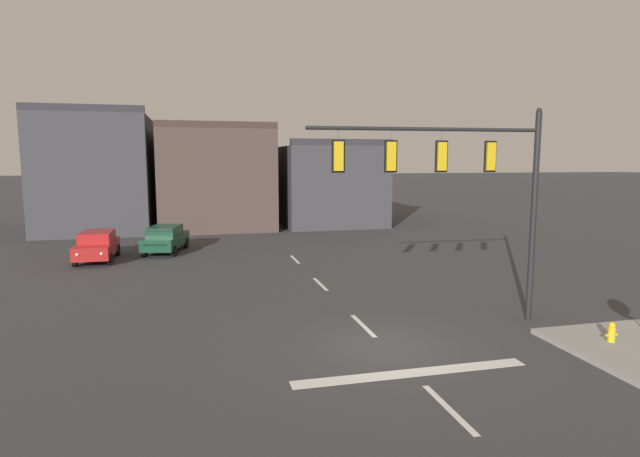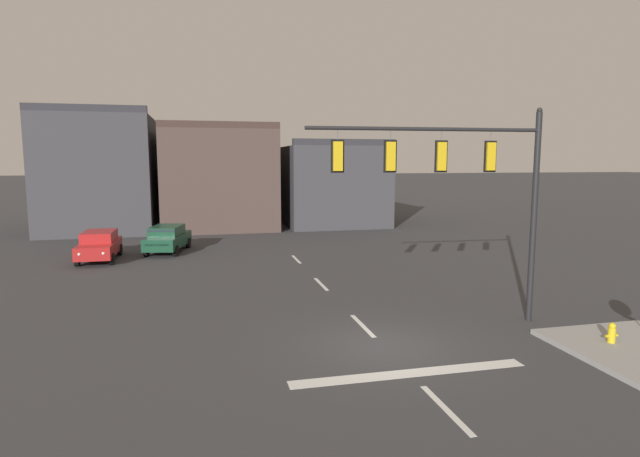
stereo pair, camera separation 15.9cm
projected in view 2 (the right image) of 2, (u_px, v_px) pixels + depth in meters
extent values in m
plane|color=#353538|center=(383.00, 346.00, 15.28)|extent=(400.00, 400.00, 0.00)
cube|color=silver|center=(410.00, 373.00, 13.35)|extent=(6.40, 0.50, 0.01)
cube|color=silver|center=(446.00, 409.00, 11.42)|extent=(0.16, 2.40, 0.01)
cube|color=silver|center=(363.00, 326.00, 17.21)|extent=(0.16, 2.40, 0.01)
cube|color=silver|center=(321.00, 284.00, 23.00)|extent=(0.16, 2.40, 0.01)
cube|color=silver|center=(296.00, 259.00, 28.80)|extent=(0.16, 2.40, 0.01)
cylinder|color=black|center=(534.00, 219.00, 17.35)|extent=(0.20, 0.20, 7.06)
cylinder|color=black|center=(426.00, 129.00, 16.31)|extent=(7.79, 0.57, 0.12)
sphere|color=black|center=(540.00, 110.00, 16.89)|extent=(0.18, 0.18, 0.18)
cylinder|color=#56565B|center=(491.00, 137.00, 16.71)|extent=(0.03, 0.03, 0.35)
cube|color=gold|center=(490.00, 157.00, 16.79)|extent=(0.31, 0.26, 0.90)
sphere|color=red|center=(488.00, 148.00, 16.88)|extent=(0.20, 0.20, 0.20)
sphere|color=#2D2314|center=(488.00, 157.00, 16.92)|extent=(0.20, 0.20, 0.20)
sphere|color=black|center=(487.00, 165.00, 16.96)|extent=(0.20, 0.20, 0.20)
cube|color=black|center=(490.00, 157.00, 16.77)|extent=(0.42, 0.05, 1.02)
cylinder|color=#56565B|center=(441.00, 137.00, 16.42)|extent=(0.03, 0.03, 0.35)
cube|color=gold|center=(441.00, 156.00, 16.51)|extent=(0.31, 0.26, 0.90)
sphere|color=red|center=(439.00, 148.00, 16.60)|extent=(0.20, 0.20, 0.20)
sphere|color=#2D2314|center=(439.00, 156.00, 16.63)|extent=(0.20, 0.20, 0.20)
sphere|color=black|center=(439.00, 165.00, 16.67)|extent=(0.20, 0.20, 0.20)
cube|color=black|center=(441.00, 156.00, 16.49)|extent=(0.42, 0.05, 1.02)
cylinder|color=#56565B|center=(390.00, 136.00, 16.13)|extent=(0.03, 0.03, 0.35)
cube|color=gold|center=(390.00, 156.00, 16.22)|extent=(0.31, 0.26, 0.90)
sphere|color=red|center=(389.00, 147.00, 16.31)|extent=(0.20, 0.20, 0.20)
sphere|color=#2D2314|center=(389.00, 156.00, 16.34)|extent=(0.20, 0.20, 0.20)
sphere|color=black|center=(389.00, 165.00, 16.38)|extent=(0.20, 0.20, 0.20)
cube|color=black|center=(390.00, 156.00, 16.20)|extent=(0.42, 0.05, 1.02)
cylinder|color=#56565B|center=(337.00, 136.00, 15.84)|extent=(0.03, 0.03, 0.35)
cube|color=gold|center=(337.00, 156.00, 15.93)|extent=(0.31, 0.26, 0.90)
sphere|color=red|center=(337.00, 147.00, 16.02)|extent=(0.20, 0.20, 0.20)
sphere|color=#2D2314|center=(337.00, 156.00, 16.05)|extent=(0.20, 0.20, 0.20)
sphere|color=black|center=(336.00, 165.00, 16.09)|extent=(0.20, 0.20, 0.20)
cube|color=black|center=(338.00, 156.00, 15.91)|extent=(0.42, 0.05, 1.02)
cube|color=#A81E1E|center=(99.00, 248.00, 28.41)|extent=(1.81, 4.40, 0.70)
cube|color=#A81E1E|center=(99.00, 236.00, 28.47)|extent=(1.60, 2.47, 0.56)
cube|color=#2D3842|center=(97.00, 239.00, 27.74)|extent=(1.52, 0.25, 0.47)
cube|color=#2D3842|center=(103.00, 234.00, 29.60)|extent=(1.52, 0.22, 0.46)
cylinder|color=black|center=(112.00, 259.00, 27.25)|extent=(0.22, 0.64, 0.64)
cylinder|color=black|center=(77.00, 260.00, 26.87)|extent=(0.22, 0.64, 0.64)
cylinder|color=black|center=(120.00, 250.00, 30.05)|extent=(0.22, 0.64, 0.64)
cylinder|color=black|center=(89.00, 251.00, 29.67)|extent=(0.22, 0.64, 0.64)
sphere|color=silver|center=(103.00, 253.00, 26.43)|extent=(0.16, 0.16, 0.16)
sphere|color=silver|center=(79.00, 254.00, 26.17)|extent=(0.16, 0.16, 0.16)
cube|color=maroon|center=(106.00, 241.00, 30.50)|extent=(1.37, 0.04, 0.12)
cube|color=#143D28|center=(168.00, 240.00, 31.04)|extent=(2.72, 4.69, 0.70)
cube|color=#143D28|center=(167.00, 230.00, 30.81)|extent=(2.10, 2.75, 0.56)
cube|color=#2D3842|center=(170.00, 229.00, 31.57)|extent=(1.54, 0.57, 0.47)
cube|color=#2D3842|center=(161.00, 234.00, 29.66)|extent=(1.53, 0.54, 0.46)
cylinder|color=black|center=(161.00, 243.00, 32.52)|extent=(0.35, 0.67, 0.64)
cylinder|color=black|center=(188.00, 243.00, 32.54)|extent=(0.35, 0.67, 0.64)
cylinder|color=black|center=(146.00, 251.00, 29.64)|extent=(0.35, 0.67, 0.64)
cylinder|color=black|center=(176.00, 251.00, 29.66)|extent=(0.35, 0.67, 0.64)
sphere|color=silver|center=(169.00, 235.00, 33.19)|extent=(0.16, 0.16, 0.16)
sphere|color=silver|center=(186.00, 235.00, 33.20)|extent=(0.16, 0.16, 0.16)
cube|color=maroon|center=(157.00, 245.00, 28.87)|extent=(1.34, 0.34, 0.12)
cylinder|color=gold|center=(611.00, 337.00, 15.18)|extent=(0.22, 0.22, 0.55)
cylinder|color=gold|center=(611.00, 346.00, 15.21)|extent=(0.30, 0.30, 0.10)
sphere|color=gold|center=(612.00, 326.00, 15.13)|extent=(0.20, 0.20, 0.20)
cylinder|color=gold|center=(607.00, 336.00, 15.14)|extent=(0.10, 0.08, 0.08)
cylinder|color=gold|center=(616.00, 335.00, 15.21)|extent=(0.10, 0.08, 0.08)
cube|color=#38383D|center=(106.00, 174.00, 42.57)|extent=(8.08, 13.82, 8.83)
cube|color=#2B2B30|center=(86.00, 108.00, 35.58)|extent=(8.08, 0.60, 0.50)
cube|color=#473833|center=(219.00, 180.00, 42.64)|extent=(8.89, 9.58, 7.84)
cube|color=#3A2B26|center=(219.00, 125.00, 37.77)|extent=(8.89, 0.60, 0.50)
cube|color=#38383D|center=(327.00, 185.00, 46.18)|extent=(8.22, 12.24, 6.65)
cube|color=#2B2B30|center=(345.00, 142.00, 40.09)|extent=(8.22, 0.60, 0.50)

